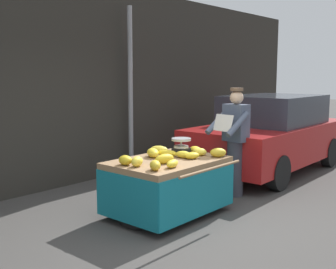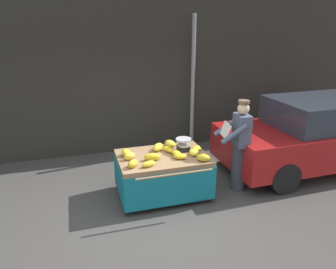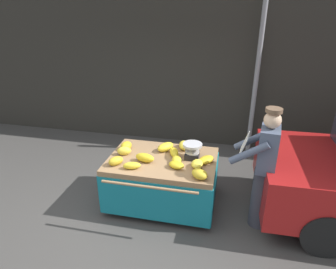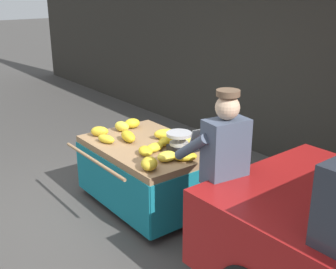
{
  "view_description": "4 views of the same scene",
  "coord_description": "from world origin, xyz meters",
  "views": [
    {
      "loc": [
        -3.96,
        -3.04,
        1.91
      ],
      "look_at": [
        0.41,
        0.76,
        1.09
      ],
      "focal_mm": 45.03,
      "sensor_mm": 36.0,
      "label": 1
    },
    {
      "loc": [
        -1.13,
        -4.34,
        2.99
      ],
      "look_at": [
        0.37,
        0.68,
        1.14
      ],
      "focal_mm": 34.16,
      "sensor_mm": 36.0,
      "label": 2
    },
    {
      "loc": [
        1.16,
        -3.04,
        2.82
      ],
      "look_at": [
        0.31,
        0.76,
        1.11
      ],
      "focal_mm": 31.36,
      "sensor_mm": 36.0,
      "label": 3
    },
    {
      "loc": [
        4.08,
        -2.03,
        2.53
      ],
      "look_at": [
        0.49,
        0.74,
        0.94
      ],
      "focal_mm": 45.59,
      "sensor_mm": 36.0,
      "label": 4
    }
  ],
  "objects": [
    {
      "name": "banana_bunch_11",
      "position": [
        -0.34,
        0.32,
        0.84
      ],
      "size": [
        0.24,
        0.25,
        0.12
      ],
      "primitive_type": "ellipsoid",
      "rotation": [
        0.0,
        0.0,
        2.41
      ],
      "color": "gold",
      "rests_on": "banana_cart"
    },
    {
      "name": "vendor_person",
      "position": [
        1.66,
        0.45,
        0.87
      ],
      "size": [
        0.62,
        0.57,
        1.71
      ],
      "color": "#383842",
      "rests_on": "ground"
    },
    {
      "name": "banana_bunch_5",
      "position": [
        -0.36,
        0.81,
        0.84
      ],
      "size": [
        0.2,
        0.23,
        0.12
      ],
      "primitive_type": "ellipsoid",
      "rotation": [
        0.0,
        0.0,
        2.93
      ],
      "color": "gold",
      "rests_on": "banana_cart"
    },
    {
      "name": "banana_bunch_10",
      "position": [
        0.85,
        0.22,
        0.84
      ],
      "size": [
        0.28,
        0.27,
        0.13
      ],
      "primitive_type": "ellipsoid",
      "rotation": [
        0.0,
        0.0,
        0.95
      ],
      "color": "gold",
      "rests_on": "banana_cart"
    },
    {
      "name": "banana_bunch_8",
      "position": [
        0.89,
        0.65,
        0.82
      ],
      "size": [
        0.29,
        0.3,
        0.1
      ],
      "primitive_type": "ellipsoid",
      "rotation": [
        0.0,
        0.0,
        2.48
      ],
      "color": "gold",
      "rests_on": "banana_cart"
    },
    {
      "name": "street_pole",
      "position": [
        1.6,
        2.74,
        1.59
      ],
      "size": [
        0.09,
        0.09,
        3.18
      ],
      "primitive_type": "cylinder",
      "color": "gray",
      "rests_on": "ground"
    },
    {
      "name": "banana_cart",
      "position": [
        0.26,
        0.63,
        0.56
      ],
      "size": [
        1.59,
        1.3,
        0.78
      ],
      "color": "#93704C",
      "rests_on": "ground"
    },
    {
      "name": "back_wall",
      "position": [
        0.0,
        3.09,
        1.78
      ],
      "size": [
        16.0,
        0.24,
        3.56
      ],
      "primitive_type": "cube",
      "color": "#2D2B26",
      "rests_on": "ground"
    },
    {
      "name": "parked_car",
      "position": [
        3.64,
        0.87,
        0.75
      ],
      "size": [
        3.93,
        1.8,
        1.51
      ],
      "color": "#A51919",
      "rests_on": "ground"
    },
    {
      "name": "banana_bunch_12",
      "position": [
        0.51,
        0.42,
        0.82
      ],
      "size": [
        0.26,
        0.22,
        0.09
      ],
      "primitive_type": "ellipsoid",
      "rotation": [
        0.0,
        0.0,
        1.23
      ],
      "color": "gold",
      "rests_on": "banana_cart"
    },
    {
      "name": "banana_bunch_6",
      "position": [
        0.78,
        0.49,
        0.83
      ],
      "size": [
        0.16,
        0.22,
        0.11
      ],
      "primitive_type": "ellipsoid",
      "rotation": [
        0.0,
        0.0,
        3.12
      ],
      "color": "yellow",
      "rests_on": "banana_cart"
    },
    {
      "name": "banana_bunch_4",
      "position": [
        -0.33,
        0.63,
        0.84
      ],
      "size": [
        0.24,
        0.19,
        0.13
      ],
      "primitive_type": "ellipsoid",
      "rotation": [
        0.0,
        0.0,
        1.91
      ],
      "color": "yellow",
      "rests_on": "banana_cart"
    },
    {
      "name": "banana_bunch_2",
      "position": [
        0.49,
        0.55,
        0.82
      ],
      "size": [
        0.18,
        0.26,
        0.1
      ],
      "primitive_type": "ellipsoid",
      "rotation": [
        0.0,
        0.0,
        0.22
      ],
      "color": "yellow",
      "rests_on": "banana_cart"
    },
    {
      "name": "banana_bunch_3",
      "position": [
        -0.08,
        0.26,
        0.82
      ],
      "size": [
        0.26,
        0.17,
        0.1
      ],
      "primitive_type": "ellipsoid",
      "rotation": [
        0.0,
        0.0,
        1.85
      ],
      "color": "yellow",
      "rests_on": "banana_cart"
    },
    {
      "name": "weighing_scale",
      "position": [
        0.68,
        0.75,
        0.89
      ],
      "size": [
        0.28,
        0.28,
        0.23
      ],
      "color": "black",
      "rests_on": "banana_cart"
    },
    {
      "name": "ground_plane",
      "position": [
        0.0,
        0.0,
        0.0
      ],
      "size": [
        60.0,
        60.0,
        0.0
      ],
      "primitive_type": "plane",
      "color": "#423F3D"
    },
    {
      "name": "banana_bunch_9",
      "position": [
        0.4,
        0.77,
        0.82
      ],
      "size": [
        0.21,
        0.31,
        0.1
      ],
      "primitive_type": "ellipsoid",
      "rotation": [
        0.0,
        0.0,
        0.33
      ],
      "color": "gold",
      "rests_on": "banana_cart"
    },
    {
      "name": "banana_bunch_0",
      "position": [
        0.24,
        0.9,
        0.84
      ],
      "size": [
        0.3,
        0.33,
        0.13
      ],
      "primitive_type": "ellipsoid",
      "rotation": [
        0.0,
        0.0,
        2.53
      ],
      "color": "yellow",
      "rests_on": "banana_cart"
    },
    {
      "name": "banana_bunch_1",
      "position": [
        0.52,
        1.03,
        0.83
      ],
      "size": [
        0.23,
        0.3,
        0.11
      ],
      "primitive_type": "ellipsoid",
      "rotation": [
        0.0,
        0.0,
        0.27
      ],
      "color": "yellow",
      "rests_on": "banana_cart"
    },
    {
      "name": "banana_bunch_7",
      "position": [
        0.03,
        0.5,
        0.84
      ],
      "size": [
        0.3,
        0.18,
        0.13
      ],
      "primitive_type": "ellipsoid",
      "rotation": [
        0.0,
        0.0,
        1.39
      ],
      "color": "gold",
      "rests_on": "banana_cart"
    }
  ]
}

